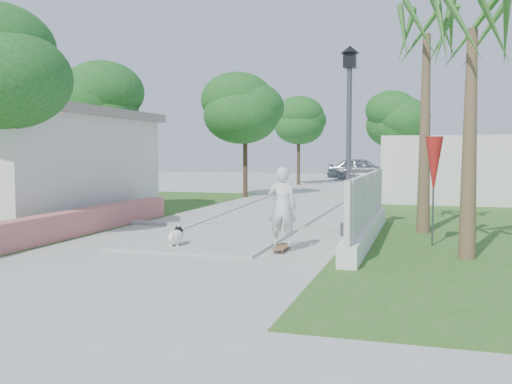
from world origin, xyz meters
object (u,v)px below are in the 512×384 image
(skateboarder, at_px, (259,210))
(parked_car, at_px, (361,169))
(dog, at_px, (176,236))
(patio_umbrella, at_px, (434,166))
(street_lamp, at_px, (349,133))
(bollard, at_px, (283,195))

(skateboarder, height_order, parked_car, skateboarder)
(dog, relative_size, parked_car, 0.14)
(patio_umbrella, relative_size, parked_car, 0.49)
(dog, bearing_deg, patio_umbrella, 9.50)
(parked_car, bearing_deg, street_lamp, -178.95)
(bollard, relative_size, dog, 1.68)
(patio_umbrella, bearing_deg, skateboarder, -156.66)
(street_lamp, relative_size, parked_car, 0.94)
(bollard, height_order, dog, bollard)
(skateboarder, relative_size, parked_car, 0.52)
(street_lamp, bearing_deg, dog, -139.17)
(bollard, bearing_deg, skateboarder, -80.03)
(dog, xyz_separation_m, parked_car, (0.59, 29.51, 0.57))
(street_lamp, distance_m, dog, 4.73)
(street_lamp, relative_size, bollard, 4.07)
(bollard, distance_m, skateboarder, 7.07)
(street_lamp, distance_m, bollard, 5.56)
(patio_umbrella, xyz_separation_m, parked_car, (-4.48, 27.77, -0.88))
(bollard, height_order, parked_car, parked_car)
(bollard, relative_size, patio_umbrella, 0.47)
(street_lamp, height_order, dog, street_lamp)
(street_lamp, relative_size, skateboarder, 1.80)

